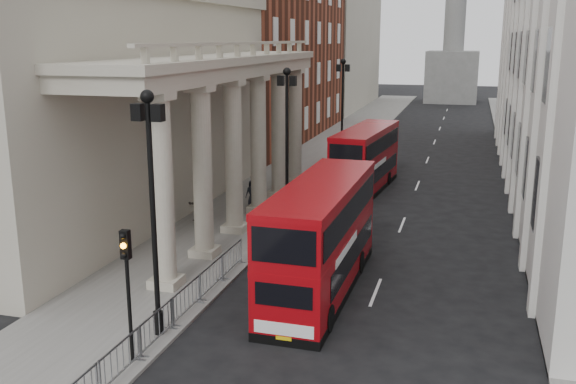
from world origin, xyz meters
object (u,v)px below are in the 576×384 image
at_px(lamp_post_mid, 287,131).
at_px(pedestrian_a, 202,208).
at_px(bus_far, 366,158).
at_px(lamp_post_south, 152,198).
at_px(pedestrian_b, 197,204).
at_px(pedestrian_c, 252,193).
at_px(traffic_light, 127,272).
at_px(lamp_post_north, 342,104).
at_px(bus_near, 321,235).

height_order(lamp_post_mid, pedestrian_a, lamp_post_mid).
bearing_deg(pedestrian_a, bus_far, 54.56).
height_order(lamp_post_south, lamp_post_mid, same).
relative_size(lamp_post_mid, pedestrian_b, 4.37).
height_order(lamp_post_south, pedestrian_a, lamp_post_south).
bearing_deg(lamp_post_south, pedestrian_c, 98.34).
distance_m(lamp_post_south, pedestrian_b, 14.53).
bearing_deg(pedestrian_a, pedestrian_c, 68.96).
relative_size(traffic_light, pedestrian_a, 2.76).
xyz_separation_m(lamp_post_north, pedestrian_b, (-4.42, -18.70, -3.84)).
xyz_separation_m(bus_far, pedestrian_a, (-7.34, -10.41, -1.31)).
relative_size(bus_near, pedestrian_c, 6.54).
bearing_deg(traffic_light, bus_far, 82.86).
distance_m(pedestrian_a, pedestrian_c, 4.30).
distance_m(lamp_post_south, traffic_light, 2.71).
relative_size(lamp_post_south, lamp_post_north, 1.00).
relative_size(lamp_post_north, pedestrian_b, 4.37).
bearing_deg(pedestrian_b, pedestrian_c, -150.59).
bearing_deg(pedestrian_a, lamp_post_south, -73.14).
xyz_separation_m(lamp_post_south, bus_far, (3.30, 23.53, -2.70)).
relative_size(lamp_post_mid, pedestrian_a, 5.34).
bearing_deg(pedestrian_a, traffic_light, -74.96).
bearing_deg(lamp_post_mid, pedestrian_c, 155.61).
height_order(pedestrian_a, pedestrian_c, pedestrian_c).
relative_size(traffic_light, bus_far, 0.43).
height_order(bus_far, pedestrian_a, bus_far).
bearing_deg(pedestrian_b, lamp_post_south, 74.16).
relative_size(lamp_post_south, traffic_light, 1.93).
xyz_separation_m(lamp_post_mid, lamp_post_north, (0.00, 16.00, 0.00)).
distance_m(pedestrian_a, pedestrian_b, 0.45).
distance_m(lamp_post_mid, bus_near, 11.59).
distance_m(bus_near, pedestrian_a, 11.41).
distance_m(lamp_post_south, pedestrian_a, 14.30).
bearing_deg(pedestrian_a, lamp_post_mid, 35.27).
xyz_separation_m(traffic_light, pedestrian_c, (-2.61, 19.16, -2.19)).
height_order(traffic_light, pedestrian_a, traffic_light).
relative_size(lamp_post_north, traffic_light, 1.93).
bearing_deg(pedestrian_c, lamp_post_mid, -22.47).
height_order(lamp_post_south, lamp_post_north, same).
distance_m(lamp_post_south, bus_far, 23.91).
relative_size(bus_near, bus_far, 1.05).
xyz_separation_m(lamp_post_mid, traffic_light, (0.10, -18.02, -1.80)).
xyz_separation_m(lamp_post_north, bus_near, (4.41, -26.41, -2.57)).
bearing_deg(lamp_post_south, lamp_post_mid, 90.00).
distance_m(lamp_post_mid, bus_far, 8.65).
distance_m(bus_far, pedestrian_a, 12.81).
height_order(bus_near, pedestrian_c, bus_near).
bearing_deg(lamp_post_mid, bus_near, -67.02).
distance_m(lamp_post_mid, pedestrian_b, 6.45).
height_order(lamp_post_south, bus_far, lamp_post_south).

